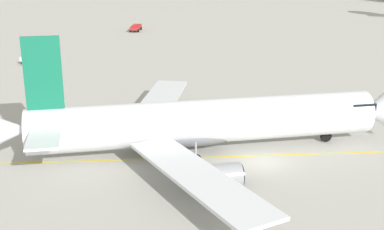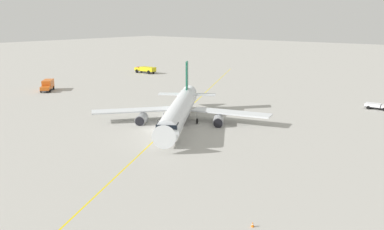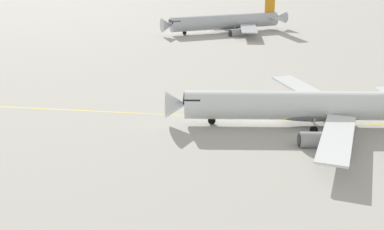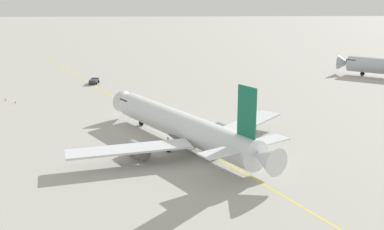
% 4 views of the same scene
% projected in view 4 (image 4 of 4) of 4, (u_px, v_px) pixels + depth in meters
% --- Properties ---
extents(ground_plane, '(600.00, 600.00, 0.00)m').
position_uv_depth(ground_plane, '(186.00, 133.00, 77.15)').
color(ground_plane, '#ADAAA3').
extents(airliner_main, '(34.28, 32.27, 11.55)m').
position_uv_depth(airliner_main, '(183.00, 128.00, 70.33)').
color(airliner_main, silver).
rests_on(airliner_main, ground_plane).
extents(baggage_truck_truck, '(3.74, 2.18, 1.22)m').
position_uv_depth(baggage_truck_truck, '(94.00, 81.00, 115.36)').
color(baggage_truck_truck, '#232326').
rests_on(baggage_truck_truck, ground_plane).
extents(taxiway_centreline, '(173.62, 87.82, 0.01)m').
position_uv_depth(taxiway_centreline, '(192.00, 143.00, 72.05)').
color(taxiway_centreline, yellow).
rests_on(taxiway_centreline, ground_plane).
extents(safety_cone_near, '(0.36, 0.36, 0.55)m').
position_uv_depth(safety_cone_near, '(15.00, 102.00, 96.46)').
color(safety_cone_near, orange).
rests_on(safety_cone_near, ground_plane).
extents(safety_cone_mid, '(0.36, 0.36, 0.55)m').
position_uv_depth(safety_cone_mid, '(5.00, 99.00, 98.56)').
color(safety_cone_mid, orange).
rests_on(safety_cone_mid, ground_plane).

